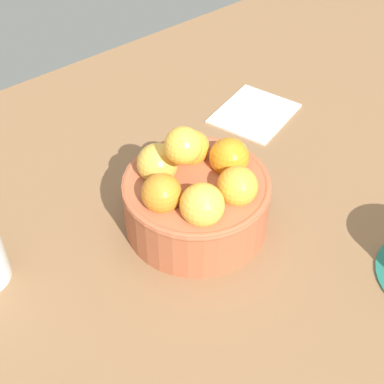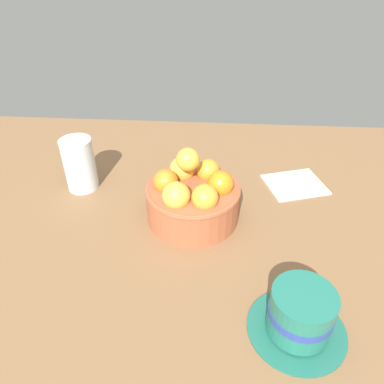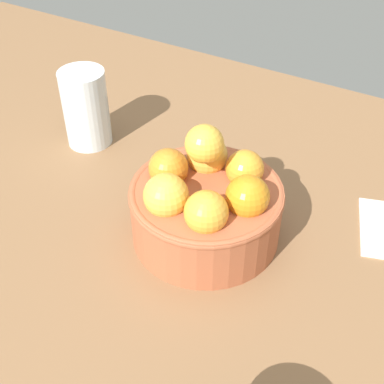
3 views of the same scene
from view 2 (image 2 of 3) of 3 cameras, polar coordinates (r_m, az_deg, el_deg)
name	(u,v)px [view 2 (image 2 of 3)]	position (r cm, az deg, el deg)	size (l,w,h in cm)	color
ground_plane	(193,225)	(70.67, 0.14, -5.12)	(150.31, 83.10, 4.06)	brown
terracotta_bowl	(193,196)	(66.41, 0.11, -0.66)	(17.13, 17.13, 13.86)	#AD5938
coffee_cup	(300,314)	(52.25, 16.45, -17.77)	(13.32, 13.32, 7.30)	#216857
water_glass	(79,164)	(77.75, -17.07, 4.14)	(6.30, 6.30, 10.93)	silver
folded_napkin	(295,184)	(80.60, 15.69, 1.23)	(11.66, 9.89, 0.60)	white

